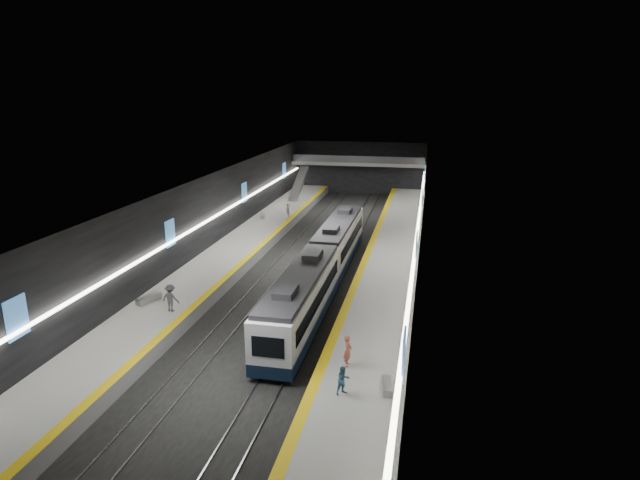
% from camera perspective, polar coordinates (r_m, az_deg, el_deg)
% --- Properties ---
extents(ground, '(70.00, 70.00, 0.00)m').
position_cam_1_polar(ground, '(50.49, -1.03, -2.46)').
color(ground, black).
rests_on(ground, ground).
extents(ceiling, '(20.00, 70.00, 0.04)m').
position_cam_1_polar(ceiling, '(48.56, -1.08, 6.53)').
color(ceiling, beige).
rests_on(ceiling, wall_left).
extents(wall_left, '(0.04, 70.00, 8.00)m').
position_cam_1_polar(wall_left, '(52.44, -11.78, 2.45)').
color(wall_left, black).
rests_on(wall_left, ground).
extents(wall_right, '(0.04, 70.00, 8.00)m').
position_cam_1_polar(wall_right, '(48.22, 10.62, 1.33)').
color(wall_right, black).
rests_on(wall_right, ground).
extents(wall_back, '(20.00, 0.04, 8.00)m').
position_cam_1_polar(wall_back, '(83.26, 4.31, 7.67)').
color(wall_back, black).
rests_on(wall_back, ground).
extents(platform_left, '(5.00, 70.00, 1.00)m').
position_cam_1_polar(platform_left, '(52.43, -9.06, -1.38)').
color(platform_left, slate).
rests_on(platform_left, ground).
extents(tile_surface_left, '(5.00, 70.00, 0.02)m').
position_cam_1_polar(tile_surface_left, '(52.28, -9.08, -0.85)').
color(tile_surface_left, '#9B9B97').
rests_on(tile_surface_left, platform_left).
extents(tactile_strip_left, '(0.60, 70.00, 0.02)m').
position_cam_1_polar(tactile_strip_left, '(51.56, -6.79, -0.99)').
color(tactile_strip_left, yellow).
rests_on(tactile_strip_left, platform_left).
extents(platform_right, '(5.00, 70.00, 1.00)m').
position_cam_1_polar(platform_right, '(49.30, 7.51, -2.45)').
color(platform_right, slate).
rests_on(platform_right, ground).
extents(tile_surface_right, '(5.00, 70.00, 0.02)m').
position_cam_1_polar(tile_surface_right, '(49.14, 7.53, -1.88)').
color(tile_surface_right, '#9B9B97').
rests_on(tile_surface_right, platform_right).
extents(tactile_strip_right, '(0.60, 70.00, 0.02)m').
position_cam_1_polar(tactile_strip_right, '(49.33, 4.98, -1.72)').
color(tactile_strip_right, yellow).
rests_on(tactile_strip_right, platform_right).
extents(rails, '(6.52, 70.00, 0.12)m').
position_cam_1_polar(rails, '(50.47, -1.03, -2.39)').
color(rails, gray).
rests_on(rails, ground).
extents(train, '(2.69, 30.04, 3.60)m').
position_cam_1_polar(train, '(43.25, 0.29, -2.58)').
color(train, '#0D1A31').
rests_on(train, ground).
extents(ad_posters, '(19.94, 53.50, 2.20)m').
position_cam_1_polar(ad_posters, '(50.20, -0.80, 2.77)').
color(ad_posters, '#417DC4').
rests_on(ad_posters, wall_left).
extents(cove_light_left, '(0.25, 68.60, 0.12)m').
position_cam_1_polar(cove_light_left, '(52.41, -11.57, 2.23)').
color(cove_light_left, white).
rests_on(cove_light_left, wall_left).
extents(cove_light_right, '(0.25, 68.60, 0.12)m').
position_cam_1_polar(cove_light_right, '(48.27, 10.37, 1.12)').
color(cove_light_right, white).
rests_on(cove_light_right, wall_right).
extents(mezzanine_bridge, '(20.00, 3.00, 1.50)m').
position_cam_1_polar(mezzanine_bridge, '(81.08, 4.13, 8.19)').
color(mezzanine_bridge, gray).
rests_on(mezzanine_bridge, wall_left).
extents(escalator, '(1.20, 7.50, 3.92)m').
position_cam_1_polar(escalator, '(76.06, -2.25, 6.07)').
color(escalator, '#99999E').
rests_on(escalator, platform_left).
extents(bench_left_near, '(1.21, 2.08, 0.49)m').
position_cam_1_polar(bench_left_near, '(40.76, -17.79, -5.99)').
color(bench_left_near, '#99999E').
rests_on(bench_left_near, platform_left).
extents(bench_left_far, '(0.88, 1.76, 0.41)m').
position_cam_1_polar(bench_left_far, '(64.08, -6.16, 2.57)').
color(bench_left_far, '#99999E').
rests_on(bench_left_far, platform_left).
extents(bench_right_near, '(0.68, 1.70, 0.40)m').
position_cam_1_polar(bench_right_near, '(28.61, 7.17, -15.21)').
color(bench_right_near, '#99999E').
rests_on(bench_right_near, platform_right).
extents(bench_right_far, '(0.74, 1.85, 0.44)m').
position_cam_1_polar(bench_right_far, '(71.01, 10.59, 3.72)').
color(bench_right_far, '#99999E').
rests_on(bench_right_far, platform_right).
extents(passenger_right_a, '(0.44, 0.67, 1.83)m').
position_cam_1_polar(passenger_right_a, '(30.22, 2.97, -11.74)').
color(passenger_right_a, '#B75744').
rests_on(passenger_right_a, platform_right).
extents(passenger_right_b, '(0.94, 0.93, 1.53)m').
position_cam_1_polar(passenger_right_b, '(27.79, 2.50, -14.76)').
color(passenger_right_b, teal).
rests_on(passenger_right_b, platform_right).
extents(passenger_left_a, '(0.54, 1.14, 1.90)m').
position_cam_1_polar(passenger_left_a, '(62.89, -3.44, 3.07)').
color(passenger_left_a, silver).
rests_on(passenger_left_a, platform_left).
extents(passenger_left_b, '(1.34, 0.87, 1.95)m').
position_cam_1_polar(passenger_left_b, '(38.42, -15.65, -6.00)').
color(passenger_left_b, '#45434B').
rests_on(passenger_left_b, platform_left).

